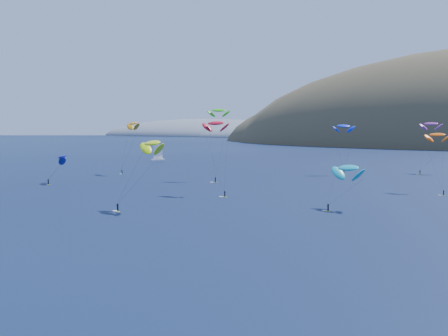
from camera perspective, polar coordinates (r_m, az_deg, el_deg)
headland at (r=972.87m, az=-0.49°, el=2.78°), size 460.00×250.00×60.00m
sailboat at (r=341.36m, az=-6.08°, el=0.83°), size 10.53×9.30×12.58m
kitesurfer_1 at (r=256.38m, az=-8.29°, el=4.07°), size 10.03×8.77×23.14m
kitesurfer_2 at (r=150.62m, az=-6.58°, el=2.27°), size 10.05×11.92×18.59m
kitesurfer_3 at (r=227.41m, az=-0.50°, el=5.29°), size 10.05×13.45×27.58m
kitesurfer_4 at (r=255.43m, az=10.88°, el=3.79°), size 9.24×8.61×21.93m
kitesurfer_5 at (r=154.01m, az=11.29°, el=0.01°), size 10.95×11.83×12.75m
kitesurfer_6 at (r=199.81m, az=18.40°, el=3.84°), size 10.64×11.58×22.37m
kitesurfer_9 at (r=182.54m, az=-0.75°, el=4.11°), size 11.87×8.27×23.02m
kitesurfer_10 at (r=222.51m, az=-14.57°, el=1.04°), size 9.92×12.66×11.87m
kitesurfer_11 at (r=270.38m, az=18.93°, el=2.90°), size 10.32×12.54×18.73m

